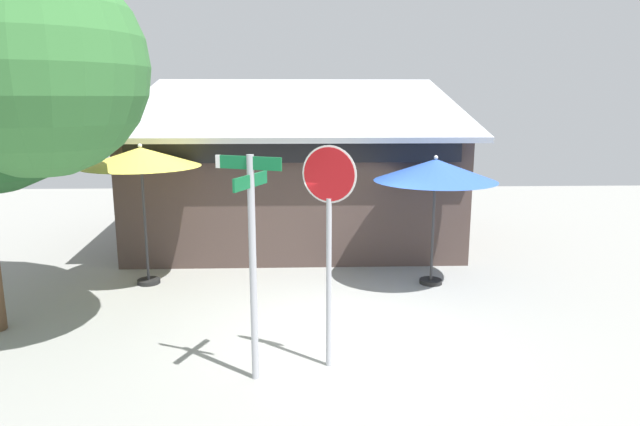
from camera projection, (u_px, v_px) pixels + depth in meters
name	position (u px, v px, depth m)	size (l,w,h in m)	color
ground_plane	(335.00, 329.00, 8.87)	(28.00, 28.00, 0.10)	gray
cafe_building	(296.00, 179.00, 14.21)	(7.99, 5.94, 4.10)	#473833
street_sign_post	(252.00, 246.00, 6.87)	(0.83, 0.77, 2.91)	#A8AAB2
stop_sign	(329.00, 217.00, 7.16)	(0.68, 0.32, 2.99)	#A8AAB2
patio_umbrella_mustard_left	(141.00, 158.00, 10.41)	(2.23, 2.23, 2.73)	black
patio_umbrella_royal_blue_center	(435.00, 171.00, 10.46)	(2.32, 2.32, 2.52)	black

